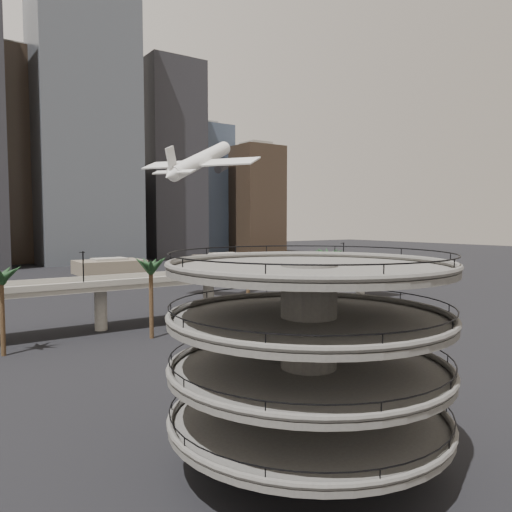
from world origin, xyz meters
TOP-DOWN VIEW (x-y plane):
  - ground at (0.00, 0.00)m, footprint 700.00×700.00m
  - parking_ramp at (-13.00, -4.00)m, footprint 22.20×22.20m
  - overpass at (0.00, 55.00)m, footprint 130.00×9.30m
  - palm_trees at (11.58, 47.18)m, footprint 76.40×18.40m
  - low_buildings at (6.89, 142.30)m, footprint 135.00×27.50m
  - skyline at (15.12, 217.08)m, footprint 269.00×86.00m
  - airborne_jet at (18.23, 71.18)m, footprint 28.43×26.99m
  - car_a at (-6.38, 14.46)m, footprint 5.15×2.77m
  - car_b at (14.12, 21.66)m, footprint 4.61×2.65m
  - car_c at (24.48, 16.34)m, footprint 6.19×4.76m

SIDE VIEW (x-z plane):
  - ground at x=0.00m, z-range 0.00..0.00m
  - car_b at x=14.12m, z-range 0.00..1.44m
  - car_a at x=-6.38m, z-range 0.00..1.67m
  - car_c at x=24.48m, z-range 0.00..1.67m
  - low_buildings at x=6.89m, z-range -0.54..6.26m
  - overpass at x=0.00m, z-range -0.01..14.69m
  - parking_ramp at x=-13.00m, z-range 1.16..18.51m
  - palm_trees at x=11.58m, z-range 4.30..18.30m
  - airborne_jet at x=18.23m, z-range 26.75..40.58m
  - skyline at x=15.12m, z-range -17.85..115.44m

